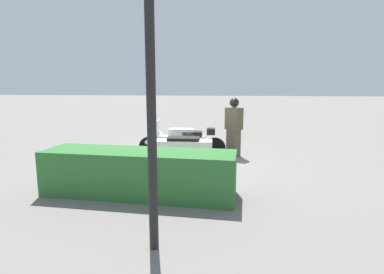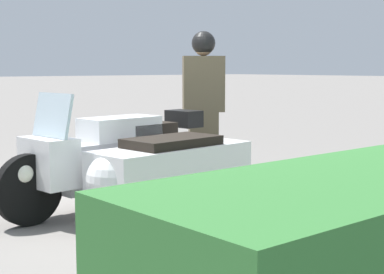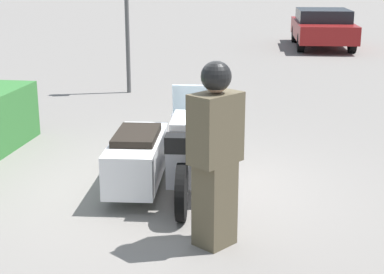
{
  "view_description": "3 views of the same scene",
  "coord_description": "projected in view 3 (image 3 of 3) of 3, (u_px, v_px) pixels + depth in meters",
  "views": [
    {
      "loc": [
        -1.71,
        8.44,
        2.09
      ],
      "look_at": [
        -0.14,
        -0.34,
        0.64
      ],
      "focal_mm": 28.0,
      "sensor_mm": 36.0,
      "label": 1
    },
    {
      "loc": [
        3.33,
        4.55,
        1.38
      ],
      "look_at": [
        -0.23,
        0.33,
        0.72
      ],
      "focal_mm": 55.0,
      "sensor_mm": 36.0,
      "label": 2
    },
    {
      "loc": [
        -6.62,
        -1.39,
        2.59
      ],
      "look_at": [
        0.01,
        -0.36,
        0.69
      ],
      "focal_mm": 55.0,
      "sensor_mm": 36.0,
      "label": 3
    }
  ],
  "objects": [
    {
      "name": "parked_car_background",
      "position": [
        322.0,
        27.0,
        20.47
      ],
      "size": [
        4.64,
        2.12,
        1.31
      ],
      "rotation": [
        0.0,
        0.0,
        0.05
      ],
      "color": "maroon",
      "rests_on": "ground"
    },
    {
      "name": "police_motorcycle",
      "position": [
        162.0,
        150.0,
        7.24
      ],
      "size": [
        2.65,
        1.23,
        1.15
      ],
      "rotation": [
        0.0,
        0.0,
        0.09
      ],
      "color": "black",
      "rests_on": "ground"
    },
    {
      "name": "ground_plane",
      "position": [
        163.0,
        190.0,
        7.2
      ],
      "size": [
        160.0,
        160.0,
        0.0
      ],
      "primitive_type": "plane",
      "color": "slate"
    },
    {
      "name": "officer_rider",
      "position": [
        215.0,
        151.0,
        5.52
      ],
      "size": [
        0.57,
        0.53,
        1.81
      ],
      "rotation": [
        0.0,
        0.0,
        -2.19
      ],
      "color": "brown",
      "rests_on": "ground"
    }
  ]
}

